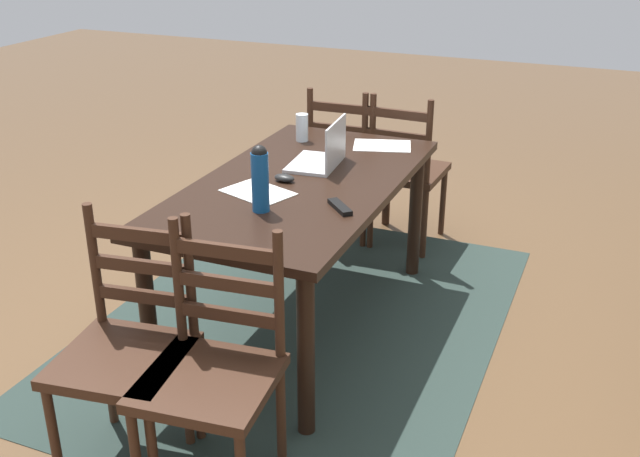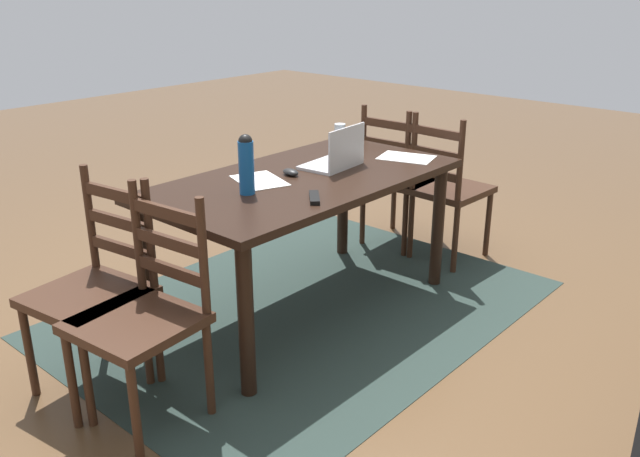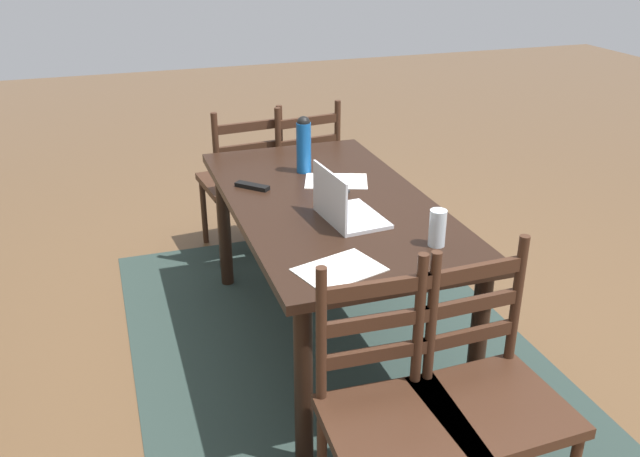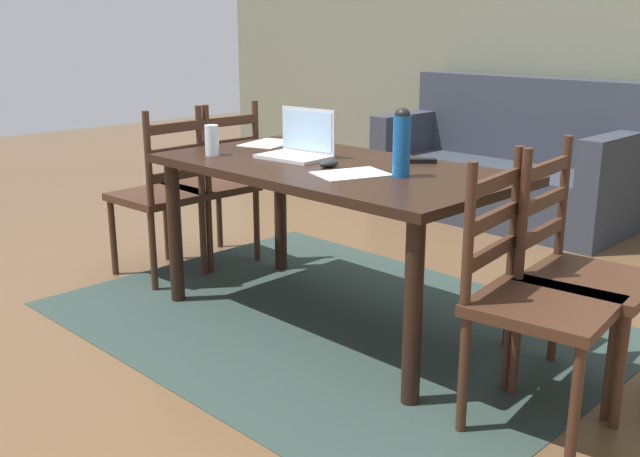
{
  "view_description": "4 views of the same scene",
  "coord_description": "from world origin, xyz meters",
  "px_view_note": "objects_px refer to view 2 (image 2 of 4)",
  "views": [
    {
      "loc": [
        2.97,
        1.34,
        1.96
      ],
      "look_at": [
        -0.1,
        0.06,
        0.49
      ],
      "focal_mm": 42.35,
      "sensor_mm": 36.0,
      "label": 1
    },
    {
      "loc": [
        2.42,
        2.25,
        1.72
      ],
      "look_at": [
        0.04,
        0.14,
        0.52
      ],
      "focal_mm": 37.67,
      "sensor_mm": 36.0,
      "label": 2
    },
    {
      "loc": [
        -2.67,
        0.93,
        1.9
      ],
      "look_at": [
        0.05,
        0.03,
        0.6
      ],
      "focal_mm": 38.1,
      "sensor_mm": 36.0,
      "label": 3
    },
    {
      "loc": [
        2.25,
        -2.35,
        1.37
      ],
      "look_at": [
        0.03,
        -0.11,
        0.49
      ],
      "focal_mm": 41.18,
      "sensor_mm": 36.0,
      "label": 4
    }
  ],
  "objects_px": {
    "water_bottle": "(246,163)",
    "computer_mouse": "(291,172)",
    "chair_right_far": "(144,316)",
    "chair_left_near": "(400,179)",
    "chair_right_near": "(96,290)",
    "tv_remote": "(314,198)",
    "drinking_glass": "(340,136)",
    "chair_left_far": "(445,189)",
    "dining_table": "(304,194)",
    "laptop": "(337,157)"
  },
  "relations": [
    {
      "from": "chair_left_far",
      "to": "laptop",
      "type": "relative_size",
      "value": 2.8
    },
    {
      "from": "computer_mouse",
      "to": "water_bottle",
      "type": "bearing_deg",
      "value": 14.95
    },
    {
      "from": "chair_right_far",
      "to": "drinking_glass",
      "type": "distance_m",
      "value": 1.78
    },
    {
      "from": "dining_table",
      "to": "tv_remote",
      "type": "height_order",
      "value": "tv_remote"
    },
    {
      "from": "chair_left_near",
      "to": "tv_remote",
      "type": "distance_m",
      "value": 1.48
    },
    {
      "from": "laptop",
      "to": "drinking_glass",
      "type": "relative_size",
      "value": 2.32
    },
    {
      "from": "dining_table",
      "to": "chair_right_near",
      "type": "bearing_deg",
      "value": -9.15
    },
    {
      "from": "chair_right_far",
      "to": "drinking_glass",
      "type": "height_order",
      "value": "chair_right_far"
    },
    {
      "from": "chair_left_far",
      "to": "laptop",
      "type": "distance_m",
      "value": 0.96
    },
    {
      "from": "dining_table",
      "to": "chair_left_near",
      "type": "relative_size",
      "value": 1.75
    },
    {
      "from": "computer_mouse",
      "to": "tv_remote",
      "type": "distance_m",
      "value": 0.42
    },
    {
      "from": "chair_left_far",
      "to": "chair_right_far",
      "type": "bearing_deg",
      "value": -0.07
    },
    {
      "from": "tv_remote",
      "to": "chair_right_near",
      "type": "bearing_deg",
      "value": -163.08
    },
    {
      "from": "chair_left_near",
      "to": "tv_remote",
      "type": "height_order",
      "value": "chair_left_near"
    },
    {
      "from": "dining_table",
      "to": "chair_left_far",
      "type": "xyz_separation_m",
      "value": [
        -1.12,
        0.17,
        -0.2
      ]
    },
    {
      "from": "drinking_glass",
      "to": "dining_table",
      "type": "bearing_deg",
      "value": 22.71
    },
    {
      "from": "chair_right_near",
      "to": "water_bottle",
      "type": "relative_size",
      "value": 3.35
    },
    {
      "from": "dining_table",
      "to": "drinking_glass",
      "type": "height_order",
      "value": "drinking_glass"
    },
    {
      "from": "tv_remote",
      "to": "water_bottle",
      "type": "bearing_deg",
      "value": 161.14
    },
    {
      "from": "computer_mouse",
      "to": "tv_remote",
      "type": "relative_size",
      "value": 0.59
    },
    {
      "from": "chair_left_near",
      "to": "chair_right_near",
      "type": "height_order",
      "value": "same"
    },
    {
      "from": "chair_left_near",
      "to": "drinking_glass",
      "type": "bearing_deg",
      "value": -6.85
    },
    {
      "from": "dining_table",
      "to": "drinking_glass",
      "type": "xyz_separation_m",
      "value": [
        -0.57,
        -0.24,
        0.17
      ]
    },
    {
      "from": "chair_right_far",
      "to": "drinking_glass",
      "type": "bearing_deg",
      "value": -166.38
    },
    {
      "from": "chair_left_far",
      "to": "water_bottle",
      "type": "height_order",
      "value": "water_bottle"
    },
    {
      "from": "chair_right_near",
      "to": "tv_remote",
      "type": "bearing_deg",
      "value": 151.2
    },
    {
      "from": "computer_mouse",
      "to": "drinking_glass",
      "type": "bearing_deg",
      "value": -158.17
    },
    {
      "from": "chair_left_near",
      "to": "laptop",
      "type": "bearing_deg",
      "value": 12.59
    },
    {
      "from": "drinking_glass",
      "to": "chair_right_far",
      "type": "bearing_deg",
      "value": 13.62
    },
    {
      "from": "chair_right_near",
      "to": "computer_mouse",
      "type": "height_order",
      "value": "chair_right_near"
    },
    {
      "from": "laptop",
      "to": "dining_table",
      "type": "bearing_deg",
      "value": -5.87
    },
    {
      "from": "chair_right_far",
      "to": "computer_mouse",
      "type": "relative_size",
      "value": 9.5
    },
    {
      "from": "laptop",
      "to": "water_bottle",
      "type": "height_order",
      "value": "water_bottle"
    },
    {
      "from": "computer_mouse",
      "to": "chair_right_far",
      "type": "bearing_deg",
      "value": 17.33
    },
    {
      "from": "laptop",
      "to": "computer_mouse",
      "type": "height_order",
      "value": "laptop"
    },
    {
      "from": "chair_right_far",
      "to": "chair_left_near",
      "type": "relative_size",
      "value": 1.0
    },
    {
      "from": "chair_right_far",
      "to": "chair_left_far",
      "type": "height_order",
      "value": "same"
    },
    {
      "from": "chair_right_far",
      "to": "laptop",
      "type": "xyz_separation_m",
      "value": [
        -1.35,
        -0.15,
        0.35
      ]
    },
    {
      "from": "chair_right_far",
      "to": "chair_left_near",
      "type": "xyz_separation_m",
      "value": [
        -2.24,
        -0.34,
        0.0
      ]
    },
    {
      "from": "dining_table",
      "to": "chair_left_near",
      "type": "xyz_separation_m",
      "value": [
        -1.12,
        -0.17,
        -0.2
      ]
    },
    {
      "from": "water_bottle",
      "to": "computer_mouse",
      "type": "height_order",
      "value": "water_bottle"
    },
    {
      "from": "drinking_glass",
      "to": "computer_mouse",
      "type": "height_order",
      "value": "drinking_glass"
    },
    {
      "from": "tv_remote",
      "to": "drinking_glass",
      "type": "bearing_deg",
      "value": 78.85
    },
    {
      "from": "computer_mouse",
      "to": "chair_right_near",
      "type": "bearing_deg",
      "value": -1.01
    },
    {
      "from": "chair_right_near",
      "to": "chair_left_near",
      "type": "bearing_deg",
      "value": 179.81
    },
    {
      "from": "dining_table",
      "to": "chair_right_near",
      "type": "xyz_separation_m",
      "value": [
        1.12,
        -0.18,
        -0.2
      ]
    },
    {
      "from": "water_bottle",
      "to": "tv_remote",
      "type": "height_order",
      "value": "water_bottle"
    },
    {
      "from": "tv_remote",
      "to": "chair_left_far",
      "type": "bearing_deg",
      "value": 50.9
    },
    {
      "from": "chair_left_near",
      "to": "dining_table",
      "type": "bearing_deg",
      "value": 8.79
    },
    {
      "from": "chair_left_near",
      "to": "computer_mouse",
      "type": "distance_m",
      "value": 1.2
    }
  ]
}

